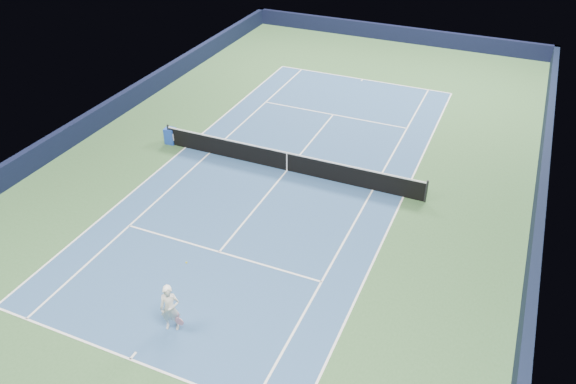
% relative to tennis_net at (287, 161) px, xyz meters
% --- Properties ---
extents(ground, '(40.00, 40.00, 0.00)m').
position_rel_tennis_net_xyz_m(ground, '(0.00, 0.00, -0.50)').
color(ground, '#31552E').
rests_on(ground, ground).
extents(wall_far, '(22.00, 0.35, 1.10)m').
position_rel_tennis_net_xyz_m(wall_far, '(0.00, 19.82, 0.05)').
color(wall_far, black).
rests_on(wall_far, ground).
extents(wall_right, '(0.35, 40.00, 1.10)m').
position_rel_tennis_net_xyz_m(wall_right, '(10.82, 0.00, 0.05)').
color(wall_right, black).
rests_on(wall_right, ground).
extents(wall_left, '(0.35, 40.00, 1.10)m').
position_rel_tennis_net_xyz_m(wall_left, '(-10.82, 0.00, 0.05)').
color(wall_left, black).
rests_on(wall_left, ground).
extents(court_surface, '(10.97, 23.77, 0.01)m').
position_rel_tennis_net_xyz_m(court_surface, '(0.00, 0.00, -0.50)').
color(court_surface, navy).
rests_on(court_surface, ground).
extents(baseline_far, '(10.97, 0.08, 0.00)m').
position_rel_tennis_net_xyz_m(baseline_far, '(0.00, 11.88, -0.50)').
color(baseline_far, white).
rests_on(baseline_far, ground).
extents(baseline_near, '(10.97, 0.08, 0.00)m').
position_rel_tennis_net_xyz_m(baseline_near, '(0.00, -11.88, -0.50)').
color(baseline_near, white).
rests_on(baseline_near, ground).
extents(sideline_doubles_right, '(0.08, 23.77, 0.00)m').
position_rel_tennis_net_xyz_m(sideline_doubles_right, '(5.49, 0.00, -0.50)').
color(sideline_doubles_right, white).
rests_on(sideline_doubles_right, ground).
extents(sideline_doubles_left, '(0.08, 23.77, 0.00)m').
position_rel_tennis_net_xyz_m(sideline_doubles_left, '(-5.49, 0.00, -0.50)').
color(sideline_doubles_left, white).
rests_on(sideline_doubles_left, ground).
extents(sideline_singles_right, '(0.08, 23.77, 0.00)m').
position_rel_tennis_net_xyz_m(sideline_singles_right, '(4.12, 0.00, -0.50)').
color(sideline_singles_right, white).
rests_on(sideline_singles_right, ground).
extents(sideline_singles_left, '(0.08, 23.77, 0.00)m').
position_rel_tennis_net_xyz_m(sideline_singles_left, '(-4.12, 0.00, -0.50)').
color(sideline_singles_left, white).
rests_on(sideline_singles_left, ground).
extents(service_line_far, '(8.23, 0.08, 0.00)m').
position_rel_tennis_net_xyz_m(service_line_far, '(0.00, 6.40, -0.50)').
color(service_line_far, white).
rests_on(service_line_far, ground).
extents(service_line_near, '(8.23, 0.08, 0.00)m').
position_rel_tennis_net_xyz_m(service_line_near, '(0.00, -6.40, -0.50)').
color(service_line_near, white).
rests_on(service_line_near, ground).
extents(center_service_line, '(0.08, 12.80, 0.00)m').
position_rel_tennis_net_xyz_m(center_service_line, '(0.00, 0.00, -0.50)').
color(center_service_line, white).
rests_on(center_service_line, ground).
extents(center_mark_far, '(0.08, 0.30, 0.00)m').
position_rel_tennis_net_xyz_m(center_mark_far, '(0.00, 11.73, -0.50)').
color(center_mark_far, white).
rests_on(center_mark_far, ground).
extents(center_mark_near, '(0.08, 0.30, 0.00)m').
position_rel_tennis_net_xyz_m(center_mark_near, '(0.00, -11.73, -0.50)').
color(center_mark_near, white).
rests_on(center_mark_near, ground).
extents(tennis_net, '(12.90, 0.10, 1.07)m').
position_rel_tennis_net_xyz_m(tennis_net, '(0.00, 0.00, 0.00)').
color(tennis_net, black).
rests_on(tennis_net, ground).
extents(sponsor_cube, '(0.58, 0.48, 0.82)m').
position_rel_tennis_net_xyz_m(sponsor_cube, '(-6.40, 0.12, -0.10)').
color(sponsor_cube, '#1E46B7').
rests_on(sponsor_cube, ground).
extents(tennis_player, '(0.84, 1.34, 2.01)m').
position_rel_tennis_net_xyz_m(tennis_player, '(0.49, -10.28, 0.37)').
color(tennis_player, white).
rests_on(tennis_player, ground).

